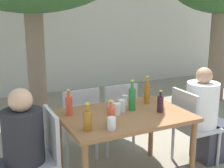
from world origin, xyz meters
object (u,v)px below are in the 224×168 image
(patio_chair_2, at_px, (79,119))
(soda_bottle_5, at_px, (111,115))
(amber_bottle_4, at_px, (88,120))
(patio_chair_0, at_px, (41,153))
(drinking_glass_0, at_px, (117,109))
(soda_bottle_2, at_px, (69,105))
(drinking_glass_4, at_px, (122,106))
(green_bottle_3, at_px, (132,99))
(patio_chair_3, at_px, (117,113))
(person_seated_0, at_px, (14,158))
(drinking_glass_2, at_px, (125,100))
(patio_chair_1, at_px, (191,123))
(drinking_glass_3, at_px, (111,107))
(amber_bottle_0, at_px, (147,93))
(dining_table_front, at_px, (124,122))
(drinking_glass_1, at_px, (112,123))
(wine_bottle_1, at_px, (160,104))
(person_seated_1, at_px, (207,120))

(patio_chair_2, relative_size, soda_bottle_5, 3.87)
(amber_bottle_4, distance_m, soda_bottle_5, 0.25)
(patio_chair_0, height_order, drinking_glass_0, patio_chair_0)
(soda_bottle_2, height_order, drinking_glass_4, soda_bottle_2)
(green_bottle_3, height_order, drinking_glass_4, green_bottle_3)
(green_bottle_3, bearing_deg, patio_chair_3, 77.79)
(patio_chair_3, xyz_separation_m, person_seated_0, (-1.38, -0.69, -0.00))
(patio_chair_0, bearing_deg, drinking_glass_2, 104.39)
(patio_chair_0, xyz_separation_m, patio_chair_1, (1.77, 0.00, 0.00))
(soda_bottle_2, height_order, drinking_glass_2, soda_bottle_2)
(drinking_glass_3, height_order, drinking_glass_4, drinking_glass_4)
(person_seated_0, distance_m, amber_bottle_0, 1.58)
(dining_table_front, height_order, drinking_glass_2, drinking_glass_2)
(green_bottle_3, distance_m, drinking_glass_3, 0.24)
(drinking_glass_2, bearing_deg, soda_bottle_2, -175.48)
(person_seated_0, relative_size, drinking_glass_4, 9.29)
(green_bottle_3, distance_m, drinking_glass_2, 0.20)
(drinking_glass_1, distance_m, drinking_glass_3, 0.47)
(dining_table_front, bearing_deg, green_bottle_3, 29.80)
(amber_bottle_4, height_order, drinking_glass_2, amber_bottle_4)
(wine_bottle_1, xyz_separation_m, green_bottle_3, (-0.23, 0.18, 0.04))
(drinking_glass_2, bearing_deg, dining_table_front, -118.74)
(person_seated_1, xyz_separation_m, drinking_glass_4, (-1.11, 0.08, 0.31))
(dining_table_front, distance_m, person_seated_0, 1.13)
(wine_bottle_1, relative_size, soda_bottle_5, 0.98)
(patio_chair_1, distance_m, amber_bottle_4, 1.45)
(patio_chair_0, relative_size, drinking_glass_0, 7.79)
(soda_bottle_5, relative_size, drinking_glass_0, 2.02)
(patio_chair_0, xyz_separation_m, drinking_glass_3, (0.79, 0.11, 0.31))
(person_seated_1, relative_size, soda_bottle_5, 4.94)
(patio_chair_1, xyz_separation_m, drinking_glass_3, (-0.98, 0.11, 0.31))
(dining_table_front, distance_m, person_seated_1, 1.13)
(person_seated_1, bearing_deg, wine_bottle_1, 98.32)
(amber_bottle_0, relative_size, wine_bottle_1, 1.35)
(person_seated_1, relative_size, wine_bottle_1, 5.01)
(person_seated_0, xyz_separation_m, soda_bottle_2, (0.59, 0.21, 0.36))
(soda_bottle_2, bearing_deg, patio_chair_3, 31.24)
(wine_bottle_1, bearing_deg, patio_chair_1, 11.97)
(soda_bottle_2, bearing_deg, drinking_glass_0, -23.40)
(person_seated_0, height_order, person_seated_1, person_seated_1)
(amber_bottle_4, relative_size, soda_bottle_5, 1.06)
(drinking_glass_4, bearing_deg, amber_bottle_0, 18.48)
(person_seated_1, bearing_deg, drinking_glass_3, 84.82)
(patio_chair_1, distance_m, drinking_glass_1, 1.27)
(amber_bottle_0, bearing_deg, person_seated_0, -172.22)
(patio_chair_3, bearing_deg, drinking_glass_1, 60.83)
(person_seated_0, relative_size, amber_bottle_4, 4.60)
(dining_table_front, relative_size, patio_chair_2, 1.41)
(wine_bottle_1, bearing_deg, patio_chair_0, 174.92)
(green_bottle_3, xyz_separation_m, amber_bottle_4, (-0.63, -0.32, -0.03))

